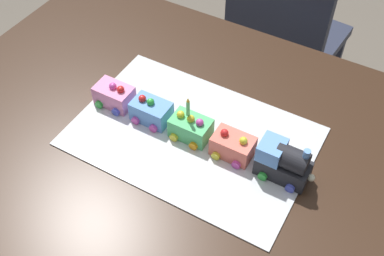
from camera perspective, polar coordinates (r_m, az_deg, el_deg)
The scene contains 9 objects.
dining_table at distance 1.29m, azimuth -1.45°, elevation -3.87°, with size 1.40×1.00×0.74m.
chair at distance 1.96m, azimuth 10.92°, elevation 10.42°, with size 0.43×0.43×0.86m.
cake_board at distance 1.20m, azimuth -0.00°, elevation -1.01°, with size 0.60×0.40×0.00m, color silver.
cake_locomotive at distance 1.11m, azimuth 11.05°, elevation -4.07°, with size 0.14×0.08×0.12m.
cake_car_gondola_coral at distance 1.15m, azimuth 4.99°, elevation -2.16°, with size 0.10×0.08×0.07m.
cake_car_caboose_mint_green at distance 1.18m, azimuth -0.15°, elevation 0.05°, with size 0.10×0.08×0.07m.
cake_car_tanker_sky_blue at distance 1.22m, azimuth -4.97°, elevation 2.08°, with size 0.10×0.08×0.07m.
cake_car_hopper_bubblegum at distance 1.28m, azimuth -9.39°, elevation 3.93°, with size 0.10×0.08×0.07m.
birthday_candle at distance 1.13m, azimuth -0.49°, elevation 2.58°, with size 0.01×0.01×0.06m.
Camera 1 is at (-0.42, 0.67, 1.65)m, focal length 43.95 mm.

